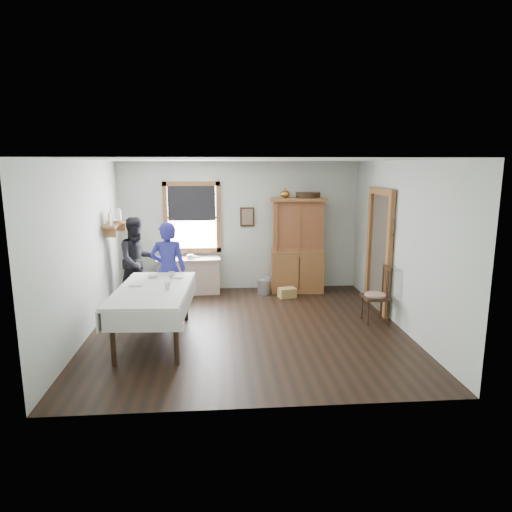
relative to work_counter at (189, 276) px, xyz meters
name	(u,v)px	position (x,y,z in m)	size (l,w,h in m)	color
room	(247,247)	(1.08, -2.19, 0.98)	(5.01, 5.01, 2.70)	black
window	(192,213)	(0.08, 0.28, 1.26)	(1.18, 0.07, 1.48)	white
doorway	(380,247)	(3.54, -1.34, 0.79)	(0.09, 1.14, 2.22)	#3E372C
wall_shelf	(115,222)	(-1.29, -0.65, 1.20)	(0.24, 1.00, 0.44)	brown
framed_picture	(247,217)	(1.23, 0.27, 1.18)	(0.30, 0.04, 0.40)	black
rug_beater	(392,220)	(3.53, -1.89, 1.35)	(0.27, 0.27, 0.01)	black
work_counter	(189,276)	(0.00, 0.00, 0.00)	(1.29, 0.49, 0.74)	tan
china_hutch	(298,245)	(2.26, -0.03, 0.61)	(1.15, 0.55, 1.97)	brown
dining_table	(154,314)	(-0.36, -2.58, 0.04)	(1.08, 2.06, 0.82)	silver
spindle_chair	(376,294)	(3.25, -2.05, 0.12)	(0.45, 0.45, 0.98)	black
pail	(264,287)	(1.55, -0.19, -0.22)	(0.27, 0.27, 0.29)	#979A9F
wicker_basket	(287,293)	(1.98, -0.48, -0.27)	(0.33, 0.23, 0.19)	olive
woman_blue	(168,273)	(-0.25, -1.45, 0.41)	(0.57, 0.37, 1.55)	navy
figure_dark	(138,264)	(-0.92, -0.60, 0.40)	(0.75, 0.58, 1.54)	black
table_cup_a	(172,274)	(-0.15, -1.92, 0.50)	(0.11, 0.11, 0.09)	silver
table_cup_b	(168,286)	(-0.13, -2.65, 0.50)	(0.10, 0.10, 0.09)	silver
table_bowl	(153,276)	(-0.45, -1.93, 0.48)	(0.20, 0.20, 0.05)	silver
counter_book	(190,257)	(0.03, 0.06, 0.38)	(0.15, 0.20, 0.02)	#715D4B
counter_bowl	(191,257)	(0.06, -0.03, 0.40)	(0.20, 0.20, 0.06)	silver
shelf_bowl	(115,221)	(-1.29, -0.64, 1.23)	(0.22, 0.22, 0.05)	silver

